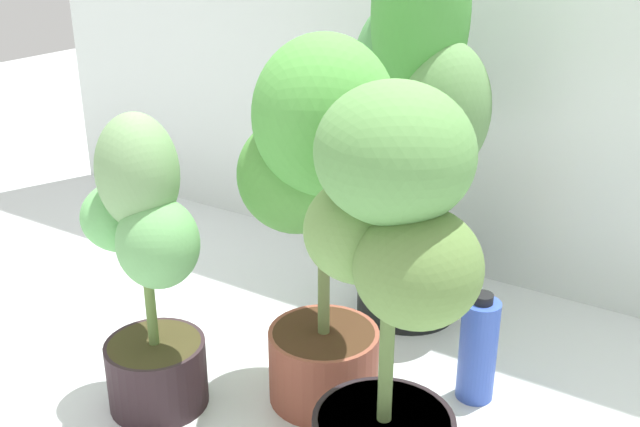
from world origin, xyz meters
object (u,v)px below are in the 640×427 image
object	(u,v)px
potted_plant_front_right	(389,289)
nutrient_bottle	(478,349)
potted_plant_center	(316,190)
potted_plant_front_left	(146,262)
potted_plant_back_center	(417,100)

from	to	relation	value
potted_plant_front_right	nutrient_bottle	xyz separation A→B (m)	(0.03, 0.40, -0.32)
potted_plant_front_right	potted_plant_center	bearing A→B (deg)	142.76
potted_plant_front_left	nutrient_bottle	size ratio (longest dim) A/B	2.56
potted_plant_back_center	potted_plant_front_right	world-z (taller)	potted_plant_back_center
potted_plant_back_center	nutrient_bottle	distance (m)	0.62
potted_plant_back_center	potted_plant_center	xyz separation A→B (m)	(-0.01, -0.45, -0.10)
potted_plant_front_left	potted_plant_front_right	world-z (taller)	potted_plant_front_right
nutrient_bottle	potted_plant_front_right	bearing A→B (deg)	-93.79
potted_plant_center	nutrient_bottle	world-z (taller)	potted_plant_center
nutrient_bottle	potted_plant_back_center	bearing A→B (deg)	138.86
potted_plant_front_left	potted_plant_front_right	distance (m)	0.57
potted_plant_center	potted_plant_front_left	bearing A→B (deg)	-140.71
potted_plant_front_left	potted_plant_center	size ratio (longest dim) A/B	0.82
potted_plant_front_left	potted_plant_back_center	world-z (taller)	potted_plant_back_center
potted_plant_front_right	nutrient_bottle	size ratio (longest dim) A/B	3.04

